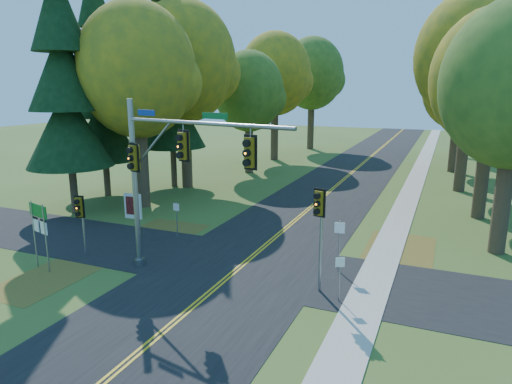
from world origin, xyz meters
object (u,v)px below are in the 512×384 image
at_px(traffic_mast, 166,166).
at_px(east_signal_pole, 320,215).
at_px(info_kiosk, 133,206).
at_px(route_sign_cluster, 39,223).

relative_size(traffic_mast, east_signal_pole, 1.91).
distance_m(east_signal_pole, info_kiosk, 15.56).
distance_m(route_sign_cluster, info_kiosk, 8.90).
bearing_deg(traffic_mast, east_signal_pole, 19.47).
height_order(traffic_mast, info_kiosk, traffic_mast).
bearing_deg(info_kiosk, route_sign_cluster, -84.81).
relative_size(route_sign_cluster, info_kiosk, 1.95).
distance_m(traffic_mast, route_sign_cluster, 6.86).
xyz_separation_m(route_sign_cluster, info_kiosk, (-1.47, 8.65, -1.47)).
bearing_deg(route_sign_cluster, traffic_mast, 30.85).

